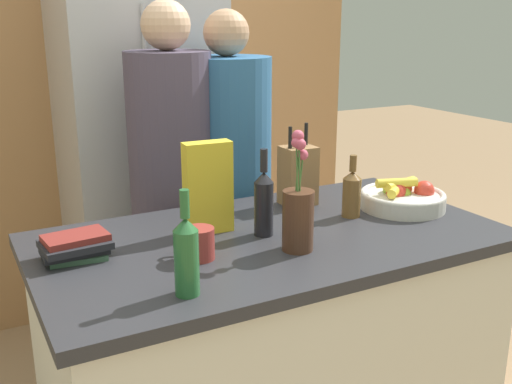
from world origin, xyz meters
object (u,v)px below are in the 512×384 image
object	(u,v)px
coffee_mug	(198,243)
person_in_blue	(228,181)
bottle_oil	(352,193)
book_stack	(75,246)
cereal_box	(208,188)
bottle_wine	(186,254)
fruit_bowl	(402,197)
person_at_sink	(172,183)
flower_vase	(298,215)
bottle_vinegar	(264,202)
knife_block	(298,175)
refrigerator	(141,142)

from	to	relation	value
coffee_mug	person_in_blue	bearing A→B (deg)	58.72
bottle_oil	person_in_blue	size ratio (longest dim) A/B	0.14
coffee_mug	book_stack	size ratio (longest dim) A/B	0.58
cereal_box	bottle_wine	bearing A→B (deg)	-120.55
fruit_bowl	person_in_blue	xyz separation A→B (m)	(-0.41, 0.66, -0.04)
book_stack	bottle_wine	world-z (taller)	bottle_wine
book_stack	person_at_sink	bearing A→B (deg)	47.73
bottle_wine	cereal_box	bearing A→B (deg)	59.45
flower_vase	bottle_vinegar	xyz separation A→B (m)	(-0.03, 0.16, -0.00)
knife_block	coffee_mug	size ratio (longest dim) A/B	2.65
refrigerator	person_at_sink	xyz separation A→B (m)	(-0.05, -0.57, -0.07)
fruit_bowl	knife_block	xyz separation A→B (m)	(-0.32, 0.23, 0.07)
refrigerator	cereal_box	xyz separation A→B (m)	(-0.12, -1.11, 0.06)
book_stack	bottle_wine	bearing A→B (deg)	-61.92
cereal_box	bottle_oil	world-z (taller)	cereal_box
book_stack	coffee_mug	bearing A→B (deg)	-28.38
refrigerator	fruit_bowl	distance (m)	1.37
cereal_box	bottle_vinegar	distance (m)	0.19
refrigerator	book_stack	bearing A→B (deg)	-116.37
refrigerator	fruit_bowl	xyz separation A→B (m)	(0.62, -1.22, -0.05)
book_stack	bottle_oil	size ratio (longest dim) A/B	0.89
coffee_mug	person_at_sink	size ratio (longest dim) A/B	0.07
book_stack	bottle_vinegar	xyz separation A→B (m)	(0.59, -0.09, 0.08)
fruit_bowl	cereal_box	bearing A→B (deg)	171.82
cereal_box	bottle_oil	xyz separation A→B (m)	(0.52, -0.10, -0.06)
person_at_sink	bottle_wine	bearing A→B (deg)	-82.17
knife_block	bottle_vinegar	world-z (taller)	knife_block
refrigerator	book_stack	world-z (taller)	refrigerator
refrigerator	book_stack	xyz separation A→B (m)	(-0.57, -1.14, -0.05)
fruit_bowl	bottle_vinegar	world-z (taller)	bottle_vinegar
knife_block	book_stack	world-z (taller)	knife_block
knife_block	person_at_sink	bearing A→B (deg)	130.39
bottle_oil	bottle_wine	world-z (taller)	bottle_wine
knife_block	bottle_oil	bearing A→B (deg)	-67.71
fruit_bowl	bottle_wine	world-z (taller)	bottle_wine
bottle_vinegar	person_at_sink	distance (m)	0.67
knife_block	person_at_sink	xyz separation A→B (m)	(-0.35, 0.42, -0.09)
flower_vase	fruit_bowl	bearing A→B (deg)	16.75
knife_block	bottle_vinegar	xyz separation A→B (m)	(-0.28, -0.24, -0.00)
bottle_wine	knife_block	bearing A→B (deg)	38.53
book_stack	bottle_vinegar	size ratio (longest dim) A/B	0.70
person_at_sink	book_stack	bearing A→B (deg)	-106.20
bottle_oil	bottle_vinegar	size ratio (longest dim) A/B	0.78
fruit_bowl	cereal_box	size ratio (longest dim) A/B	1.03
fruit_bowl	cereal_box	distance (m)	0.76
person_at_sink	cereal_box	bearing A→B (deg)	-71.53
coffee_mug	bottle_oil	xyz separation A→B (m)	(0.64, 0.11, 0.04)
knife_block	person_in_blue	bearing A→B (deg)	102.17
refrigerator	cereal_box	size ratio (longest dim) A/B	6.57
book_stack	bottle_oil	bearing A→B (deg)	-4.10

